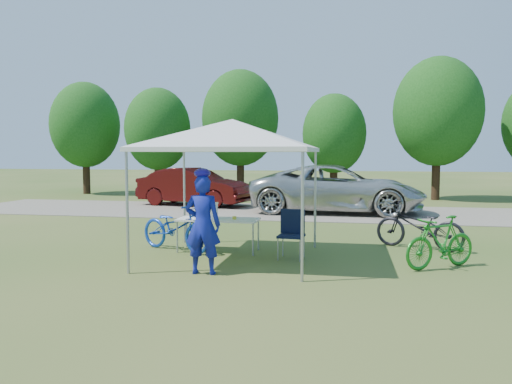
% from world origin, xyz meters
% --- Properties ---
extents(ground, '(100.00, 100.00, 0.00)m').
position_xyz_m(ground, '(0.00, 0.00, 0.00)').
color(ground, '#2D5119').
rests_on(ground, ground).
extents(gravel_strip, '(24.00, 5.00, 0.02)m').
position_xyz_m(gravel_strip, '(0.00, 8.00, 0.01)').
color(gravel_strip, gray).
rests_on(gravel_strip, ground).
extents(canopy, '(4.53, 4.53, 3.00)m').
position_xyz_m(canopy, '(0.00, 0.00, 2.65)').
color(canopy, '#A5A5AA').
rests_on(canopy, ground).
extents(treeline, '(24.89, 4.28, 6.30)m').
position_xyz_m(treeline, '(-0.29, 14.05, 3.53)').
color(treeline, '#382314').
rests_on(treeline, ground).
extents(folding_table, '(1.70, 0.71, 0.70)m').
position_xyz_m(folding_table, '(-0.47, 0.67, 0.66)').
color(folding_table, white).
rests_on(folding_table, ground).
extents(folding_chair, '(0.53, 0.55, 0.96)m').
position_xyz_m(folding_chair, '(1.12, 0.32, 0.57)').
color(folding_chair, black).
rests_on(folding_chair, ground).
extents(cooler, '(0.46, 0.31, 0.33)m').
position_xyz_m(cooler, '(-0.74, 0.67, 0.87)').
color(cooler, white).
rests_on(cooler, folding_table).
extents(ice_cream_cup, '(0.09, 0.09, 0.06)m').
position_xyz_m(ice_cream_cup, '(-0.11, 0.62, 0.73)').
color(ice_cream_cup, gold).
rests_on(ice_cream_cup, folding_table).
extents(cyclist, '(0.63, 0.43, 1.70)m').
position_xyz_m(cyclist, '(-0.23, -1.28, 0.85)').
color(cyclist, navy).
rests_on(cyclist, ground).
extents(bike_blue, '(2.01, 1.42, 1.00)m').
position_xyz_m(bike_blue, '(-1.39, 0.58, 0.50)').
color(bike_blue, '#133DAD').
rests_on(bike_blue, ground).
extents(bike_green, '(1.55, 1.28, 0.95)m').
position_xyz_m(bike_green, '(3.86, -0.08, 0.47)').
color(bike_green, '#1C7F1F').
rests_on(bike_green, ground).
extents(bike_dark, '(2.02, 1.43, 1.01)m').
position_xyz_m(bike_dark, '(3.72, 1.72, 0.50)').
color(bike_dark, black).
rests_on(bike_dark, ground).
extents(minivan, '(6.04, 2.95, 1.65)m').
position_xyz_m(minivan, '(1.81, 8.04, 0.85)').
color(minivan, beige).
rests_on(minivan, gravel_strip).
extents(sedan, '(4.71, 2.48, 1.48)m').
position_xyz_m(sedan, '(-3.81, 9.40, 0.76)').
color(sedan, '#420C0B').
rests_on(sedan, gravel_strip).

